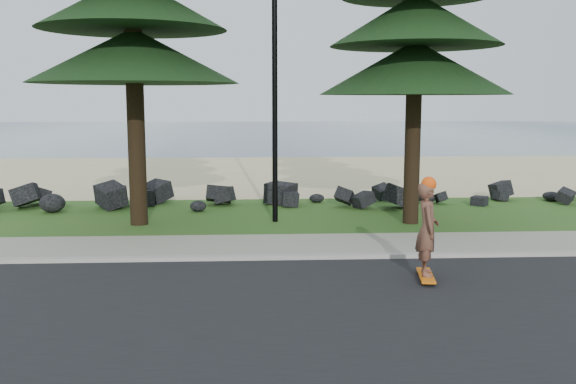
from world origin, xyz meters
name	(u,v)px	position (x,y,z in m)	size (l,w,h in m)	color
ground	(280,250)	(0.00, 0.00, 0.00)	(160.00, 160.00, 0.00)	#2A5C1C
road	(293,321)	(0.00, -4.50, 0.01)	(160.00, 7.00, 0.02)	black
kerb	(282,258)	(0.00, -0.90, 0.05)	(160.00, 0.20, 0.10)	#A79E96
sidewalk	(280,246)	(0.00, 0.20, 0.04)	(160.00, 2.00, 0.08)	gray
beach_sand	(266,173)	(0.00, 14.50, 0.01)	(160.00, 15.00, 0.01)	#C3B982
ocean	(259,132)	(0.00, 51.00, 0.00)	(160.00, 58.00, 0.01)	#354A65
seawall_boulders	(272,206)	(0.00, 5.60, 0.00)	(60.00, 2.40, 1.10)	black
lamp_post	(275,61)	(0.00, 3.20, 4.13)	(0.25, 0.14, 8.14)	black
skateboarder	(427,229)	(2.47, -2.52, 0.93)	(0.48, 1.01, 1.83)	orange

